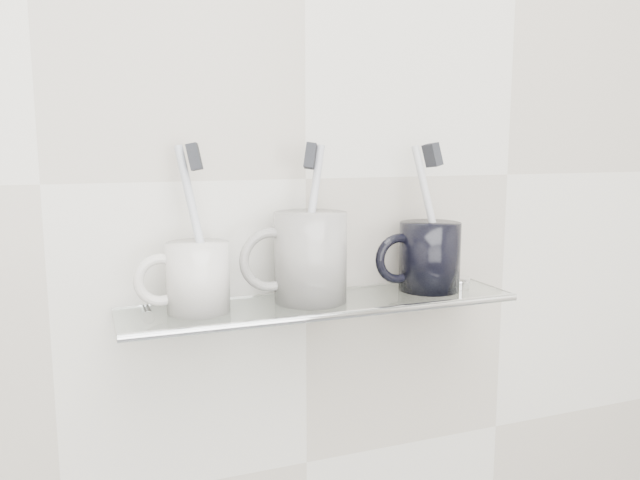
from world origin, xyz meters
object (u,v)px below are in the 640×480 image
mug_left (198,277)px  mug_center (311,257)px  mug_right (430,256)px  shelf_glass (322,304)px

mug_left → mug_center: 0.14m
mug_right → shelf_glass: bearing=-161.3°
shelf_glass → mug_center: (-0.01, 0.00, 0.06)m
mug_center → mug_right: mug_center is taller
shelf_glass → mug_right: 0.16m
mug_left → mug_center: bearing=-5.3°
shelf_glass → mug_right: size_ratio=5.45×
mug_center → mug_right: bearing=7.9°
mug_center → mug_left: bearing=-172.1°
mug_center → mug_right: (0.17, 0.00, -0.01)m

